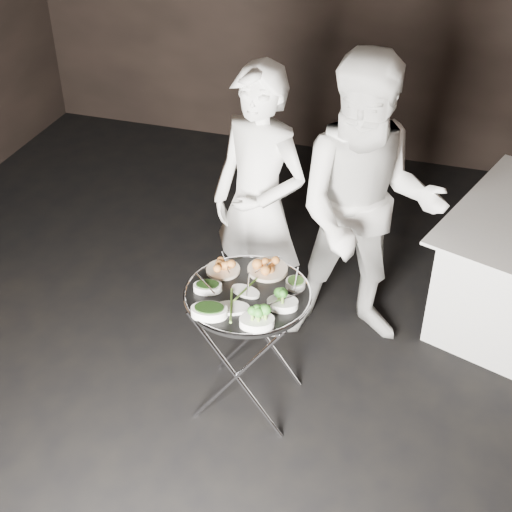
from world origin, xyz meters
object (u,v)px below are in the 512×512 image
(waiter_left, at_px, (259,206))
(serving_tray, at_px, (248,294))
(tray_stand, at_px, (248,344))
(waiter_right, at_px, (366,210))

(waiter_left, bearing_deg, serving_tray, -58.58)
(tray_stand, bearing_deg, waiter_left, 102.45)
(serving_tray, bearing_deg, tray_stand, 180.00)
(waiter_left, relative_size, waiter_right, 0.94)
(tray_stand, distance_m, waiter_right, 1.06)
(serving_tray, xyz_separation_m, waiter_right, (0.48, 0.79, 0.15))
(waiter_left, height_order, waiter_right, waiter_right)
(serving_tray, distance_m, waiter_right, 0.94)
(waiter_right, bearing_deg, serving_tray, -133.30)
(serving_tray, bearing_deg, waiter_right, 58.56)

